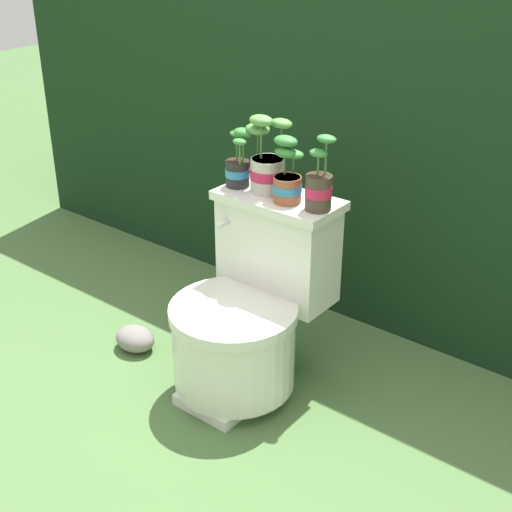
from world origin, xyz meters
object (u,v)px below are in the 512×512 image
toilet (249,312)px  potted_plant_left (238,165)px  potted_plant_midleft (267,164)px  potted_plant_midright (319,186)px  potted_plant_middle (287,177)px  garden_stone (135,339)px

toilet → potted_plant_left: (-0.16, 0.15, 0.45)m
potted_plant_midleft → potted_plant_midright: (0.22, -0.03, -0.02)m
potted_plant_left → potted_plant_midleft: potted_plant_midleft is taller
potted_plant_midleft → potted_plant_middle: bearing=-15.7°
toilet → potted_plant_midleft: (-0.06, 0.17, 0.47)m
potted_plant_left → garden_stone: potted_plant_left is taller
potted_plant_left → potted_plant_middle: potted_plant_middle is taller
potted_plant_left → potted_plant_midleft: bearing=12.3°
toilet → garden_stone: bearing=-166.1°
toilet → potted_plant_left: potted_plant_left is taller
garden_stone → potted_plant_midleft: bearing=35.3°
toilet → potted_plant_middle: size_ratio=3.11×
potted_plant_midright → potted_plant_left: bearing=179.4°
potted_plant_midleft → potted_plant_middle: potted_plant_midleft is taller
garden_stone → toilet: bearing=13.9°
potted_plant_left → garden_stone: size_ratio=1.25×
toilet → potted_plant_middle: potted_plant_middle is taller
toilet → potted_plant_midleft: bearing=109.0°
toilet → garden_stone: 0.53m
toilet → potted_plant_midright: 0.50m
garden_stone → potted_plant_middle: bearing=26.8°
toilet → potted_plant_left: bearing=138.0°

